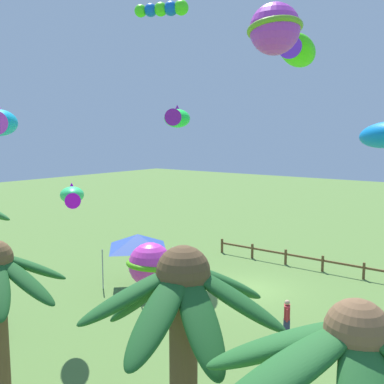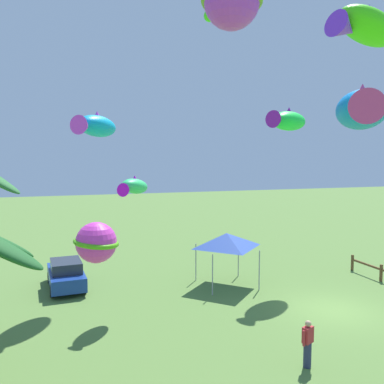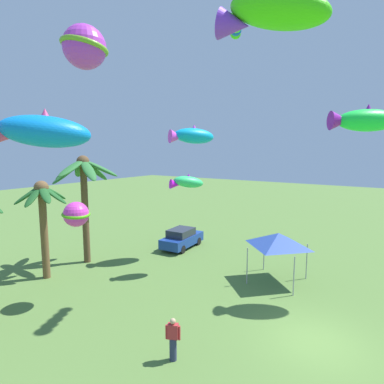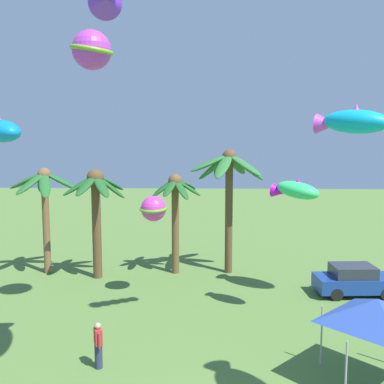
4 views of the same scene
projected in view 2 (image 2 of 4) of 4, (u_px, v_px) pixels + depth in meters
ground_plane at (334, 310)px, 18.56m from camera, size 120.00×120.00×0.00m
parked_car_0 at (66, 274)px, 21.62m from camera, size 4.00×1.96×1.51m
spectator_0 at (308, 343)px, 13.51m from camera, size 0.37×0.51×1.59m
festival_tent at (227, 240)px, 21.99m from camera, size 2.86×2.86×2.85m
kite_fish_0 at (134, 187)px, 18.64m from camera, size 2.19×1.92×0.97m
kite_ball_1 at (96, 242)px, 12.15m from camera, size 1.63×1.64×1.22m
kite_ball_2 at (232, 1)px, 10.88m from camera, size 2.27×2.27×1.50m
kite_fish_3 at (365, 26)px, 14.58m from camera, size 2.20×3.62×1.63m
kite_fish_4 at (287, 121)px, 23.03m from camera, size 2.80×3.41×1.32m
kite_tube_5 at (227, 10)px, 17.72m from camera, size 2.15×1.39×0.63m
kite_fish_6 at (362, 110)px, 8.93m from camera, size 2.54×2.22×1.08m
kite_fish_7 at (95, 126)px, 20.48m from camera, size 3.36×2.84×1.38m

